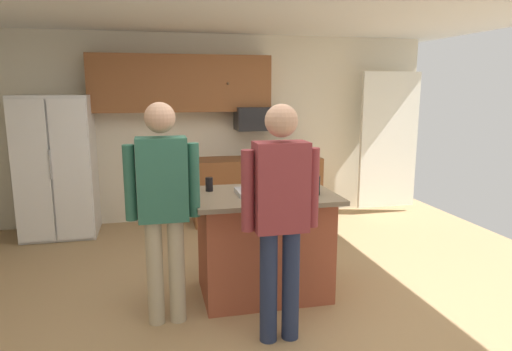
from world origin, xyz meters
The scene contains 17 objects.
floor centered at (0.00, 0.00, 0.00)m, with size 7.04×7.04×0.00m, color tan.
back_wall centered at (0.00, 2.80, 1.30)m, with size 6.40×0.10×2.60m, color beige.
french_door_window_panel centered at (2.60, 2.40, 1.10)m, with size 0.90×0.06×2.00m, color white.
cabinet_run_upper centered at (-0.40, 2.60, 1.93)m, with size 2.40×0.38×0.75m.
cabinet_run_lower centered at (0.60, 2.48, 0.45)m, with size 1.80×0.63×0.90m.
refrigerator centered at (-2.00, 2.38, 0.89)m, with size 0.89×0.76×1.78m.
microwave_over_range centered at (0.60, 2.50, 1.45)m, with size 0.56×0.40×0.32m, color black.
kitchen_island centered at (0.13, 0.14, 0.48)m, with size 1.25×0.89×0.95m.
person_guest_left centered at (-0.75, -0.19, 1.03)m, with size 0.57×0.23×1.76m.
person_elder_center centered at (0.06, -0.65, 1.02)m, with size 0.57×0.23×1.76m.
glass_short_whisky centered at (0.06, -0.15, 1.01)m, with size 0.07×0.07×0.12m.
glass_stout_tall centered at (-0.33, 0.34, 1.01)m, with size 0.07×0.07×0.13m.
mug_blue_stoneware centered at (0.33, 0.38, 1.00)m, with size 0.13×0.08×0.10m.
glass_dark_ale centered at (0.56, -0.02, 1.03)m, with size 0.07×0.07×0.17m.
tumbler_amber centered at (0.56, 0.30, 1.01)m, with size 0.07×0.07×0.13m.
mug_ceramic_white centered at (0.45, -0.09, 0.99)m, with size 0.13×0.08×0.10m.
serving_tray centered at (0.11, 0.13, 0.97)m, with size 0.44×0.30×0.04m.
Camera 1 is at (-0.82, -3.66, 1.86)m, focal length 31.77 mm.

